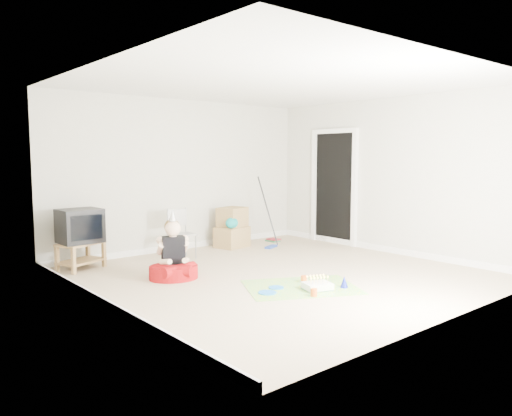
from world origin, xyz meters
TOP-DOWN VIEW (x-y plane):
  - ground at (0.00, 0.00)m, footprint 5.00×5.00m
  - doorway_recess at (2.48, 1.20)m, footprint 0.02×0.90m
  - tv_stand at (-1.99, 2.08)m, footprint 0.72×0.59m
  - crt_tv at (-1.99, 2.08)m, footprint 0.59×0.50m
  - folding_chair at (-0.47, 1.80)m, footprint 0.37×0.35m
  - cardboard_boxes at (0.76, 2.09)m, footprint 0.65×0.57m
  - floor_mop at (1.24, 1.58)m, footprint 0.33×0.40m
  - book_pile at (1.72, 2.06)m, footprint 0.20×0.25m
  - seated_woman at (-1.26, 0.74)m, footprint 0.83×0.83m
  - party_mat at (-0.26, -0.67)m, footprint 1.67×1.51m
  - birthday_cake at (-0.20, -0.89)m, footprint 0.39×0.35m
  - blue_plate_near at (-0.54, -0.51)m, footprint 0.21×0.21m
  - blue_plate_far at (-0.77, -0.61)m, footprint 0.25×0.25m
  - orange_cup_near at (-0.08, -0.54)m, footprint 0.11×0.11m
  - orange_cup_far at (-0.45, -1.07)m, footprint 0.09×0.09m
  - blue_party_hat at (0.12, -1.04)m, footprint 0.14×0.14m

SIDE VIEW (x-z plane):
  - ground at x=0.00m, z-range 0.00..0.00m
  - party_mat at x=-0.26m, z-range 0.00..0.01m
  - blue_plate_near at x=-0.54m, z-range 0.01..0.02m
  - blue_plate_far at x=-0.77m, z-range 0.01..0.02m
  - book_pile at x=1.72m, z-range 0.00..0.05m
  - birthday_cake at x=-0.20m, z-range -0.03..0.12m
  - orange_cup_near at x=-0.08m, z-range 0.01..0.09m
  - orange_cup_far at x=-0.45m, z-range 0.01..0.10m
  - blue_party_hat at x=0.12m, z-range 0.01..0.15m
  - seated_woman at x=-1.26m, z-range -0.26..0.67m
  - tv_stand at x=-1.99m, z-range 0.04..0.43m
  - floor_mop at x=1.24m, z-range -0.37..0.89m
  - cardboard_boxes at x=0.76m, z-range -0.01..0.70m
  - folding_chair at x=-0.47m, z-range -0.01..0.79m
  - crt_tv at x=-1.99m, z-range 0.39..0.88m
  - doorway_recess at x=2.48m, z-range 0.00..2.05m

